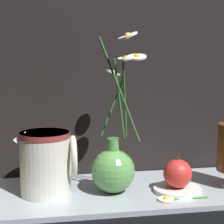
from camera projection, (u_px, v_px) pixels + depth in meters
ground_plane at (112, 194)px, 0.91m from camera, size 6.00×6.00×0.00m
shelf at (112, 192)px, 0.91m from camera, size 0.79×0.27×0.01m
vase_with_flowers at (114, 166)px, 0.89m from camera, size 0.13×0.19×0.37m
ceramic_pitcher at (47, 160)px, 0.88m from camera, size 0.14×0.12×0.16m
saucer_plate at (177, 189)px, 0.90m from camera, size 0.11×0.11×0.01m
orange_fruit at (178, 174)px, 0.89m from camera, size 0.07×0.07×0.08m
loose_daisy at (172, 199)px, 0.84m from camera, size 0.12×0.04×0.01m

